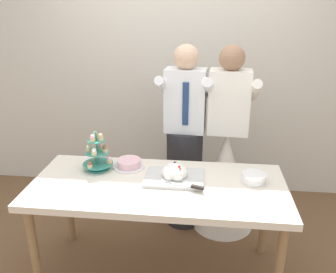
{
  "coord_description": "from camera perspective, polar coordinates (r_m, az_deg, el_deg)",
  "views": [
    {
      "loc": [
        0.31,
        -2.2,
        1.98
      ],
      "look_at": [
        0.05,
        0.15,
        1.07
      ],
      "focal_mm": 37.98,
      "sensor_mm": 36.0,
      "label": 1
    }
  ],
  "objects": [
    {
      "name": "person_groom",
      "position": [
        3.16,
        2.68,
        -2.02
      ],
      "size": [
        0.49,
        0.52,
        1.66
      ],
      "color": "#232328",
      "rests_on": "ground_plane"
    },
    {
      "name": "rear_wall",
      "position": [
        3.71,
        1.45,
        12.75
      ],
      "size": [
        5.2,
        0.1,
        2.9
      ],
      "primitive_type": "cube",
      "color": "beige",
      "rests_on": "ground_plane"
    },
    {
      "name": "main_cake_tray",
      "position": [
        2.56,
        1.05,
        -6.03
      ],
      "size": [
        0.43,
        0.34,
        0.12
      ],
      "color": "silver",
      "rests_on": "dessert_table"
    },
    {
      "name": "person_bride",
      "position": [
        3.22,
        9.16,
        -5.04
      ],
      "size": [
        0.56,
        0.56,
        1.66
      ],
      "color": "white",
      "rests_on": "ground_plane"
    },
    {
      "name": "round_cake",
      "position": [
        2.76,
        -6.28,
        -4.36
      ],
      "size": [
        0.24,
        0.24,
        0.06
      ],
      "color": "white",
      "rests_on": "dessert_table"
    },
    {
      "name": "plate_stack",
      "position": [
        2.6,
        13.57,
        -6.44
      ],
      "size": [
        0.17,
        0.18,
        0.07
      ],
      "color": "white",
      "rests_on": "dessert_table"
    },
    {
      "name": "cupcake_stand",
      "position": [
        2.73,
        -11.27,
        -2.87
      ],
      "size": [
        0.23,
        0.23,
        0.31
      ],
      "color": "teal",
      "rests_on": "dessert_table"
    },
    {
      "name": "dessert_table",
      "position": [
        2.56,
        -1.58,
        -8.98
      ],
      "size": [
        1.8,
        0.8,
        0.78
      ],
      "color": "silver",
      "rests_on": "ground_plane"
    },
    {
      "name": "ground_plane",
      "position": [
        2.98,
        -1.43,
        -20.74
      ],
      "size": [
        8.0,
        8.0,
        0.0
      ],
      "primitive_type": "plane",
      "color": "brown"
    }
  ]
}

